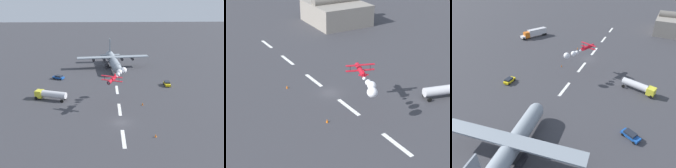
% 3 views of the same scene
% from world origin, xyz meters
% --- Properties ---
extents(ground_plane, '(440.00, 440.00, 0.00)m').
position_xyz_m(ground_plane, '(0.00, 0.00, 0.00)').
color(ground_plane, '#38383D').
rests_on(ground_plane, ground).
extents(runway_stripe_2, '(8.00, 0.90, 0.01)m').
position_xyz_m(runway_stripe_2, '(-7.83, 0.00, 0.01)').
color(runway_stripe_2, white).
rests_on(runway_stripe_2, ground).
extents(runway_stripe_3, '(8.00, 0.90, 0.01)m').
position_xyz_m(runway_stripe_3, '(7.83, 0.00, 0.01)').
color(runway_stripe_3, white).
rests_on(runway_stripe_3, ground).
extents(runway_stripe_4, '(8.00, 0.90, 0.01)m').
position_xyz_m(runway_stripe_4, '(23.48, 0.00, 0.01)').
color(runway_stripe_4, white).
rests_on(runway_stripe_4, ground).
extents(cargo_transport_plane, '(25.13, 30.63, 10.89)m').
position_xyz_m(cargo_transport_plane, '(49.39, 0.37, 3.23)').
color(cargo_transport_plane, gray).
rests_on(cargo_transport_plane, ground).
extents(stunt_biplane_red, '(13.47, 7.82, 2.05)m').
position_xyz_m(stunt_biplane_red, '(13.76, 0.15, 8.57)').
color(stunt_biplane_red, red).
extents(fuel_tanker_truck, '(5.44, 10.22, 2.90)m').
position_xyz_m(fuel_tanker_truck, '(15.50, 20.80, 1.75)').
color(fuel_tanker_truck, yellow).
rests_on(fuel_tanker_truck, ground).
extents(followme_car_yellow, '(4.17, 2.08, 1.52)m').
position_xyz_m(followme_car_yellow, '(27.13, -17.86, 0.81)').
color(followme_car_yellow, yellow).
rests_on(followme_car_yellow, ground).
extents(airport_staff_sedan, '(3.67, 4.72, 1.52)m').
position_xyz_m(airport_staff_sedan, '(35.45, 21.53, 0.81)').
color(airport_staff_sedan, '#194CA5').
rests_on(airport_staff_sedan, ground).
extents(traffic_cone_near, '(0.44, 0.44, 0.75)m').
position_xyz_m(traffic_cone_near, '(-7.30, -7.45, 0.38)').
color(traffic_cone_near, orange).
rests_on(traffic_cone_near, ground).
extents(traffic_cone_far, '(0.44, 0.44, 0.75)m').
position_xyz_m(traffic_cone_far, '(10.59, -6.92, 0.38)').
color(traffic_cone_far, orange).
rests_on(traffic_cone_far, ground).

